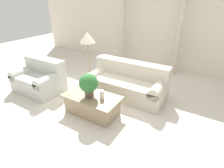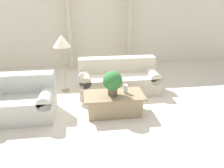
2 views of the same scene
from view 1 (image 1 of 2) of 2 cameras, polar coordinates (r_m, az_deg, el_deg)
The scene contains 10 objects.
ground_plane at distance 4.30m, azimuth -3.20°, elevation -5.61°, with size 16.00×16.00×0.00m, color silver.
wall_back at distance 6.46m, azimuth 12.92°, elevation 19.88°, with size 10.00×0.06×3.20m.
sofa_long at distance 4.44m, azimuth 4.85°, elevation 0.42°, with size 1.96×0.86×0.84m.
loveseat at distance 5.04m, azimuth -22.52°, elevation 1.76°, with size 1.27×0.86×0.84m.
coffee_table at distance 3.81m, azimuth -6.52°, elevation -6.56°, with size 1.22×0.65×0.42m.
potted_plant at distance 3.56m, azimuth -7.65°, elevation 0.06°, with size 0.39×0.39×0.50m.
pillar_candle at distance 3.55m, azimuth -3.31°, elevation -3.42°, with size 0.09×0.09×0.19m.
floor_lamp at distance 4.98m, azimuth -8.03°, elevation 14.34°, with size 0.43×0.43×1.44m.
column_left at distance 6.43m, azimuth 3.39°, elevation 17.23°, with size 0.26×0.26×2.43m.
column_right at distance 5.80m, azimuth 20.95°, elevation 14.58°, with size 0.26×0.26×2.43m.
Camera 1 is at (2.08, -2.98, 2.29)m, focal length 28.00 mm.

